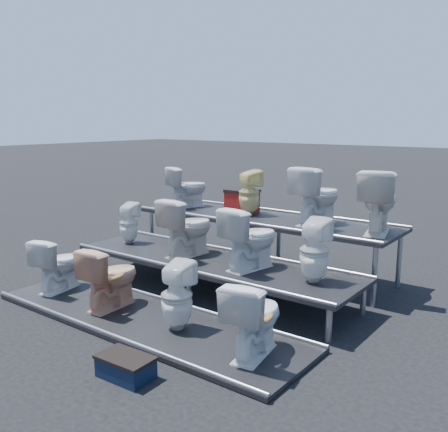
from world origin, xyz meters
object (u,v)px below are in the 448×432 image
Objects in this scene: toilet_0 at (58,264)px; step_stool at (126,368)px; toilet_4 at (129,223)px; toilet_10 at (317,196)px; toilet_9 at (249,193)px; toilet_2 at (177,296)px; toilet_8 at (188,187)px; toilet_7 at (314,251)px; red_crate at (242,203)px; toilet_5 at (187,227)px; toilet_11 at (378,201)px; toilet_3 at (254,317)px; toilet_6 at (250,238)px; toilet_1 at (111,277)px.

step_stool is (2.44, -1.00, -0.34)m from toilet_0.
toilet_4 is 2.90m from toilet_10.
step_stool is at bearing 127.05° from toilet_9.
toilet_0 is 0.95× the size of toilet_2.
toilet_8 is 0.83× the size of toilet_10.
toilet_7 is (3.17, 1.30, 0.42)m from toilet_0.
red_crate is at bearing 2.45° from toilet_10.
toilet_0 is 1.82m from toilet_5.
toilet_7 is at bearing 123.58° from toilet_10.
toilet_11 reaches higher than toilet_10.
toilet_5 is 1.18× the size of toilet_8.
toilet_5 is at bearing -59.98° from toilet_2.
toilet_0 is 2.18m from toilet_2.
toilet_11 reaches higher than toilet_2.
red_crate is (-2.06, 2.72, 0.57)m from toilet_3.
toilet_6 is at bearing -2.83° from toilet_7.
toilet_4 is at bearing 34.52° from toilet_10.
toilet_3 is 1.71× the size of red_crate.
toilet_6 is (1.07, 0.00, -0.01)m from toilet_5.
toilet_6 reaches higher than toilet_4.
toilet_10 is (0.36, 2.60, 0.83)m from toilet_2.
toilet_3 is at bearing 71.14° from toilet_11.
toilet_10 reaches higher than toilet_9.
toilet_10 is (1.34, 1.30, 0.41)m from toilet_5.
toilet_6 reaches higher than toilet_1.
toilet_4 reaches higher than toilet_0.
toilet_9 is 1.43× the size of step_stool.
red_crate is (1.15, 1.42, 0.25)m from toilet_4.
step_stool is (0.27, -1.00, -0.36)m from toilet_2.
toilet_9 is 0.32m from red_crate.
toilet_10 is (0.27, 1.30, 0.42)m from toilet_6.
red_crate reaches higher than toilet_1.
red_crate is at bearing -151.15° from toilet_8.
toilet_11 is at bearing -172.53° from toilet_10.
toilet_4 is (-3.20, 1.30, 0.32)m from toilet_3.
toilet_10 is 0.89m from toilet_11.
toilet_11 is at bearing -135.78° from toilet_1.
toilet_6 is 1.76× the size of red_crate.
toilet_6 is at bearing 145.21° from toilet_9.
toilet_10 is at bearing 85.65° from step_stool.
toilet_2 is at bearing -9.73° from toilet_3.
toilet_11 reaches higher than toilet_7.
toilet_7 reaches higher than step_stool.
toilet_11 is at bearing -157.72° from toilet_8.
toilet_10 reaches higher than toilet_7.
toilet_5 is at bearing -143.85° from toilet_0.
toilet_1 is 0.91× the size of toilet_11.
toilet_8 is at bearing -102.83° from toilet_0.
toilet_2 is at bearing 89.55° from toilet_10.
step_stool is (2.37, -3.60, -1.12)m from toilet_8.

